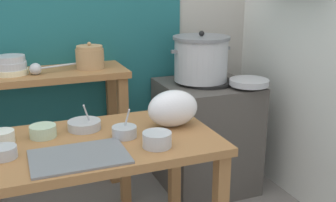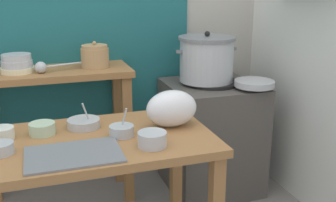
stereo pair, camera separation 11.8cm
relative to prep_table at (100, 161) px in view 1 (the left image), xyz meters
The scene contains 18 objects.
wall_back 1.24m from the prep_table, 84.25° to the left, with size 4.40×0.12×2.60m.
wall_right 1.58m from the prep_table, ahead, with size 0.30×3.20×2.60m.
prep_table is the anchor object (origin of this frame).
back_shelf_table 0.77m from the prep_table, 101.03° to the left, with size 0.96×0.40×0.90m.
stove_block 1.11m from the prep_table, 35.36° to the left, with size 0.60×0.61×0.78m.
steamer_pot 1.11m from the prep_table, 37.50° to the left, with size 0.43×0.38×0.34m.
clay_pot 0.85m from the prep_table, 80.94° to the left, with size 0.18×0.18×0.17m.
bowl_stack_enamel 0.90m from the prep_table, 114.74° to the left, with size 0.19×0.19×0.11m.
ladle 0.79m from the prep_table, 106.27° to the left, with size 0.29×0.12×0.07m.
serving_tray 0.24m from the prep_table, 125.29° to the right, with size 0.40×0.28×0.01m, color slate.
plastic_bag 0.44m from the prep_table, ahead, with size 0.26×0.17×0.19m, color white.
wide_pan 1.17m from the prep_table, 21.02° to the left, with size 0.25×0.25×0.04m, color #B7BABF.
prep_bowl_0 0.44m from the prep_table, behind, with size 0.11×0.11×0.05m.
prep_bowl_1 0.46m from the prep_table, 163.87° to the left, with size 0.11×0.11×0.15m.
prep_bowl_2 0.21m from the prep_table, 102.89° to the left, with size 0.16×0.16×0.14m.
prep_bowl_3 0.32m from the prep_table, 38.60° to the right, with size 0.13×0.13×0.07m.
prep_bowl_4 0.18m from the prep_table, ahead, with size 0.12×0.12×0.14m.
prep_bowl_5 0.30m from the prep_table, 151.55° to the left, with size 0.12×0.12×0.06m.
Camera 1 is at (-0.36, -1.66, 1.43)m, focal length 42.89 mm.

